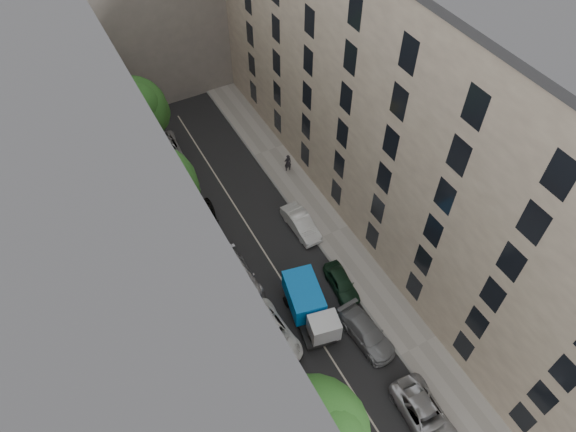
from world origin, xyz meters
TOP-DOWN VIEW (x-y plane):
  - ground at (0.00, 0.00)m, footprint 120.00×120.00m
  - road_surface at (0.00, 0.00)m, footprint 8.00×44.00m
  - sidewalk_left at (-5.50, 0.00)m, footprint 3.00×44.00m
  - sidewalk_right at (5.50, 0.00)m, footprint 3.00×44.00m
  - building_left at (-11.00, 0.00)m, footprint 8.00×44.00m
  - building_right at (11.00, 0.00)m, footprint 8.00×44.00m
  - tarp_truck at (0.27, -5.46)m, footprint 3.06×5.61m
  - car_left_1 at (-2.80, -11.64)m, footprint 1.75×4.01m
  - car_left_2 at (-2.80, -5.80)m, footprint 2.80×5.38m
  - car_left_3 at (-2.80, -0.65)m, footprint 2.24×5.06m
  - car_left_4 at (-2.80, 5.40)m, footprint 2.38×4.51m
  - car_left_5 at (-3.16, 9.00)m, footprint 1.64×4.60m
  - car_left_6 at (-2.80, 14.60)m, footprint 2.76×5.41m
  - car_right_0 at (2.80, -15.00)m, footprint 2.70×5.23m
  - car_right_1 at (2.80, -8.80)m, footprint 2.25×4.80m
  - car_right_2 at (3.47, -4.60)m, footprint 1.88×3.88m
  - car_right_3 at (3.60, 1.60)m, footprint 1.59×4.28m
  - tree_mid at (-6.30, 3.92)m, footprint 6.31×6.18m
  - tree_far at (-4.50, 14.71)m, footprint 5.63×5.41m
  - lamp_post at (-5.51, -5.65)m, footprint 0.36×0.36m
  - pedestrian at (5.81, 7.87)m, footprint 0.68×0.48m

SIDE VIEW (x-z plane):
  - ground at x=0.00m, z-range 0.00..0.00m
  - road_surface at x=0.00m, z-range 0.00..0.02m
  - sidewalk_left at x=-5.50m, z-range 0.00..0.15m
  - sidewalk_right at x=5.50m, z-range 0.00..0.15m
  - car_right_2 at x=3.47m, z-range 0.00..1.28m
  - car_left_1 at x=-2.80m, z-range 0.00..1.28m
  - car_right_1 at x=2.80m, z-range 0.00..1.35m
  - car_right_3 at x=3.60m, z-range 0.00..1.40m
  - car_right_0 at x=2.80m, z-range 0.00..1.41m
  - car_left_3 at x=-2.80m, z-range 0.00..1.45m
  - car_left_2 at x=-2.80m, z-range 0.00..1.45m
  - car_left_4 at x=-2.80m, z-range 0.00..1.46m
  - car_left_6 at x=-2.80m, z-range 0.00..1.46m
  - car_left_5 at x=-3.16m, z-range 0.00..1.51m
  - pedestrian at x=5.81m, z-range 0.15..1.90m
  - tarp_truck at x=0.27m, z-range 0.12..2.55m
  - lamp_post at x=-5.51m, z-range 0.89..7.24m
  - tree_far at x=-4.50m, z-range 1.44..9.89m
  - tree_mid at x=-6.30m, z-range 1.87..12.30m
  - building_left at x=-11.00m, z-range 0.00..20.00m
  - building_right at x=11.00m, z-range 0.00..20.00m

